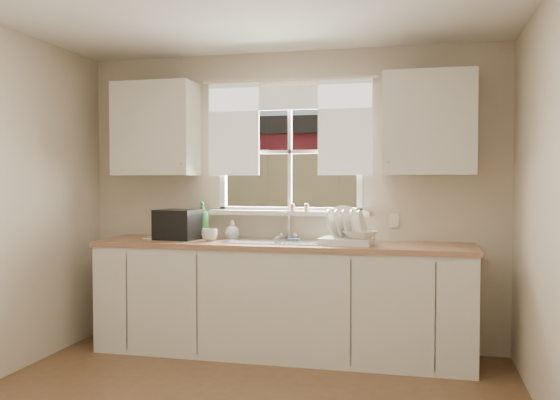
% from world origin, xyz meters
% --- Properties ---
extents(room_walls, '(3.62, 4.02, 2.50)m').
position_xyz_m(room_walls, '(0.00, -0.07, 1.24)').
color(room_walls, beige).
rests_on(room_walls, ground).
extents(window, '(1.38, 0.16, 1.06)m').
position_xyz_m(window, '(0.00, 2.00, 1.49)').
color(window, white).
rests_on(window, room_walls).
extents(curtains, '(1.50, 0.03, 0.81)m').
position_xyz_m(curtains, '(0.00, 1.95, 1.93)').
color(curtains, white).
rests_on(curtains, room_walls).
extents(base_cabinets, '(3.00, 0.62, 0.87)m').
position_xyz_m(base_cabinets, '(0.00, 1.68, 0.43)').
color(base_cabinets, silver).
rests_on(base_cabinets, ground).
extents(countertop, '(3.04, 0.65, 0.04)m').
position_xyz_m(countertop, '(0.00, 1.68, 0.89)').
color(countertop, '#A47352').
rests_on(countertop, base_cabinets).
extents(upper_cabinet_left, '(0.70, 0.33, 0.80)m').
position_xyz_m(upper_cabinet_left, '(-1.15, 1.82, 1.85)').
color(upper_cabinet_left, silver).
rests_on(upper_cabinet_left, room_walls).
extents(upper_cabinet_right, '(0.70, 0.33, 0.80)m').
position_xyz_m(upper_cabinet_right, '(1.15, 1.82, 1.85)').
color(upper_cabinet_right, silver).
rests_on(upper_cabinet_right, room_walls).
extents(wall_outlet, '(0.08, 0.01, 0.12)m').
position_xyz_m(wall_outlet, '(0.88, 1.99, 1.08)').
color(wall_outlet, beige).
rests_on(wall_outlet, room_walls).
extents(sill_jars, '(0.16, 0.04, 0.06)m').
position_xyz_m(sill_jars, '(0.10, 1.94, 1.18)').
color(sill_jars, brown).
rests_on(sill_jars, window).
extents(backyard, '(20.00, 10.00, 6.13)m').
position_xyz_m(backyard, '(0.58, 8.42, 3.46)').
color(backyard, '#335421').
rests_on(backyard, ground).
extents(sink, '(0.88, 0.52, 0.40)m').
position_xyz_m(sink, '(0.00, 1.71, 0.84)').
color(sink, '#B7B7BC').
rests_on(sink, countertop).
extents(dish_rack, '(0.42, 0.33, 0.30)m').
position_xyz_m(dish_rack, '(0.53, 1.64, 0.99)').
color(dish_rack, white).
rests_on(dish_rack, countertop).
extents(bowl, '(0.31, 0.31, 0.06)m').
position_xyz_m(bowl, '(0.65, 1.60, 0.99)').
color(bowl, white).
rests_on(bowl, dish_rack).
extents(soap_bottle_a, '(0.14, 0.14, 0.32)m').
position_xyz_m(soap_bottle_a, '(-0.73, 1.83, 1.07)').
color(soap_bottle_a, '#2B8331').
rests_on(soap_bottle_a, countertop).
extents(soap_bottle_b, '(0.11, 0.12, 0.20)m').
position_xyz_m(soap_bottle_b, '(-0.78, 1.83, 1.01)').
color(soap_bottle_b, '#3152B9').
rests_on(soap_bottle_b, countertop).
extents(soap_bottle_c, '(0.16, 0.16, 0.16)m').
position_xyz_m(soap_bottle_c, '(-0.46, 1.83, 0.99)').
color(soap_bottle_c, beige).
rests_on(soap_bottle_c, countertop).
extents(saucer, '(0.20, 0.20, 0.01)m').
position_xyz_m(saucer, '(-1.10, 1.68, 0.92)').
color(saucer, beige).
rests_on(saucer, countertop).
extents(cup, '(0.14, 0.14, 0.10)m').
position_xyz_m(cup, '(-0.59, 1.62, 0.96)').
color(cup, beige).
rests_on(cup, countertop).
extents(black_appliance, '(0.38, 0.34, 0.25)m').
position_xyz_m(black_appliance, '(-0.89, 1.70, 1.04)').
color(black_appliance, black).
rests_on(black_appliance, countertop).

